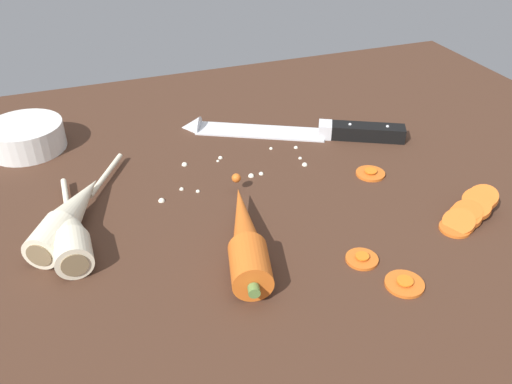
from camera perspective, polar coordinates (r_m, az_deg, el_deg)
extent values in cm
cube|color=#42281C|center=(71.23, -0.56, -1.52)|extent=(120.00, 90.00, 4.00)
cube|color=silver|center=(85.06, 0.48, 6.47)|extent=(19.77, 13.15, 0.50)
cone|color=silver|center=(86.95, -6.92, 6.85)|extent=(4.49, 4.90, 3.96)
cube|color=silver|center=(84.21, 7.30, 6.54)|extent=(3.13, 3.53, 2.20)
cube|color=black|center=(84.55, 11.72, 6.21)|extent=(11.05, 7.57, 2.20)
sphere|color=silver|center=(83.86, 9.89, 7.02)|extent=(0.50, 0.50, 0.50)
sphere|color=silver|center=(84.36, 13.71, 6.71)|extent=(0.50, 0.50, 0.50)
cylinder|color=#D6601E|center=(55.67, -0.62, -7.80)|extent=(5.51, 6.86, 4.20)
cone|color=#D6601E|center=(61.29, -1.33, -3.36)|extent=(7.32, 15.02, 3.99)
sphere|color=#D6601E|center=(69.41, -2.09, 1.49)|extent=(1.20, 1.20, 1.20)
cylinder|color=#5B7F3D|center=(53.02, -0.21, -10.36)|extent=(1.40, 1.26, 1.20)
cylinder|color=beige|center=(60.68, -18.75, -6.02)|extent=(4.02, 4.44, 4.00)
cone|color=beige|center=(65.66, -19.18, -2.79)|extent=(3.84, 7.88, 3.80)
cylinder|color=beige|center=(71.43, -19.42, -0.57)|extent=(0.74, 8.51, 0.70)
cylinder|color=#7A6647|center=(58.94, -18.58, -7.31)|extent=(2.80, 0.31, 2.80)
cylinder|color=beige|center=(63.27, -20.81, -4.69)|extent=(6.13, 6.67, 4.00)
cone|color=beige|center=(68.51, -18.05, -0.92)|extent=(8.01, 10.23, 3.80)
cylinder|color=beige|center=(74.73, -15.55, 1.78)|extent=(5.68, 9.40, 0.70)
cylinder|color=#7A6647|center=(61.49, -21.92, -6.20)|extent=(2.59, 1.63, 2.80)
cylinder|color=#D6601E|center=(67.83, 20.26, -3.50)|extent=(3.67, 3.67, 0.70)
cylinder|color=#D6601E|center=(68.35, 20.62, -3.02)|extent=(4.00, 3.85, 2.69)
cylinder|color=#D6601E|center=(69.27, 21.22, -2.39)|extent=(3.98, 3.87, 2.11)
cylinder|color=#D6601E|center=(69.71, 21.42, -1.95)|extent=(3.62, 3.52, 1.89)
cylinder|color=#D6601E|center=(70.38, 22.21, -1.55)|extent=(3.71, 3.57, 2.35)
cylinder|color=#D6601E|center=(71.33, 22.41, -0.86)|extent=(4.00, 3.87, 2.46)
cylinder|color=#D6601E|center=(71.76, 22.84, -0.52)|extent=(3.80, 3.65, 2.57)
cylinder|color=#D6601E|center=(58.43, 15.42, -9.21)|extent=(4.08, 4.08, 0.70)
cylinder|color=orange|center=(58.26, 15.46, -9.01)|extent=(1.72, 1.72, 0.16)
cylinder|color=#D6601E|center=(60.44, 11.12, -6.84)|extent=(3.59, 3.59, 0.70)
cylinder|color=orange|center=(60.26, 11.15, -6.64)|extent=(1.51, 1.51, 0.16)
cylinder|color=#D6601E|center=(75.54, 11.99, 2.03)|extent=(3.97, 3.97, 0.70)
cylinder|color=orange|center=(75.41, 12.02, 2.20)|extent=(1.67, 1.67, 0.16)
cylinder|color=white|center=(86.39, -23.12, 5.39)|extent=(11.00, 11.00, 4.00)
cylinder|color=#BCBCB8|center=(86.19, -23.19, 5.67)|extent=(8.80, 8.80, 2.80)
sphere|color=silver|center=(76.76, -7.56, 3.10)|extent=(0.82, 0.82, 0.82)
sphere|color=silver|center=(76.38, 5.18, 3.09)|extent=(0.78, 0.78, 0.78)
sphere|color=silver|center=(71.44, -7.87, 0.46)|extent=(0.59, 0.59, 0.59)
sphere|color=silver|center=(69.48, -9.96, -0.68)|extent=(0.84, 0.84, 0.84)
sphere|color=silver|center=(84.68, 2.94, 6.33)|extent=(0.58, 0.58, 0.58)
sphere|color=silver|center=(78.00, -3.78, 3.79)|extent=(0.64, 0.64, 0.64)
sphere|color=silver|center=(80.32, 1.60, 4.74)|extent=(0.54, 0.54, 0.54)
sphere|color=silver|center=(74.02, 0.55, 2.11)|extent=(0.66, 0.66, 0.66)
sphere|color=silver|center=(73.50, -0.51, 1.94)|extent=(0.82, 0.82, 0.82)
sphere|color=silver|center=(80.74, 4.24, 4.85)|extent=(0.60, 0.60, 0.60)
sphere|color=silver|center=(77.29, -4.04, 3.39)|extent=(0.44, 0.44, 0.44)
sphere|color=silver|center=(70.75, -6.16, 0.22)|extent=(0.56, 0.56, 0.56)
sphere|color=silver|center=(78.03, 4.70, 3.71)|extent=(0.53, 0.53, 0.53)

